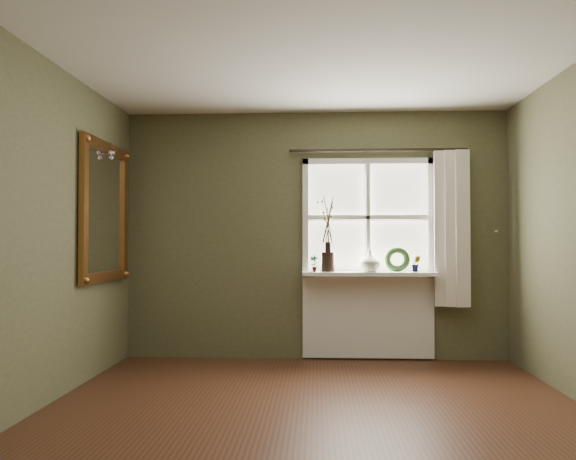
{
  "coord_description": "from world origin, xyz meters",
  "views": [
    {
      "loc": [
        0.02,
        -3.66,
        1.21
      ],
      "look_at": [
        -0.25,
        1.55,
        1.34
      ],
      "focal_mm": 35.0,
      "sensor_mm": 36.0,
      "label": 1
    }
  ],
  "objects_px": {
    "dark_jug": "(328,262)",
    "cream_vase": "(370,261)",
    "wreath": "(397,262)",
    "gilt_mirror": "(105,212)"
  },
  "relations": [
    {
      "from": "dark_jug",
      "to": "cream_vase",
      "type": "distance_m",
      "value": 0.43
    },
    {
      "from": "cream_vase",
      "to": "wreath",
      "type": "xyz_separation_m",
      "value": [
        0.28,
        0.04,
        -0.01
      ]
    },
    {
      "from": "dark_jug",
      "to": "wreath",
      "type": "xyz_separation_m",
      "value": [
        0.71,
        0.04,
        -0.0
      ]
    },
    {
      "from": "cream_vase",
      "to": "gilt_mirror",
      "type": "distance_m",
      "value": 2.65
    },
    {
      "from": "dark_jug",
      "to": "gilt_mirror",
      "type": "relative_size",
      "value": 0.16
    },
    {
      "from": "dark_jug",
      "to": "wreath",
      "type": "distance_m",
      "value": 0.71
    },
    {
      "from": "dark_jug",
      "to": "cream_vase",
      "type": "bearing_deg",
      "value": 0.0
    },
    {
      "from": "dark_jug",
      "to": "wreath",
      "type": "relative_size",
      "value": 0.79
    },
    {
      "from": "dark_jug",
      "to": "wreath",
      "type": "bearing_deg",
      "value": 3.22
    },
    {
      "from": "cream_vase",
      "to": "wreath",
      "type": "bearing_deg",
      "value": 8.08
    }
  ]
}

